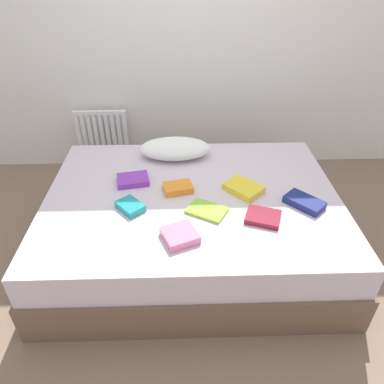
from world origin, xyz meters
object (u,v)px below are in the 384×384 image
Objects in this scene: textbook_navy at (304,202)px; textbook_teal at (130,206)px; textbook_purple at (133,180)px; bed at (192,223)px; textbook_yellow at (243,188)px; pillow at (175,148)px; textbook_maroon at (263,217)px; textbook_pink at (180,235)px; textbook_orange at (178,188)px; textbook_lime at (207,210)px; radiator at (102,134)px.

textbook_navy is 1.11m from textbook_teal.
textbook_purple is (-0.02, 0.31, -0.00)m from textbook_teal.
textbook_navy reaches higher than bed.
textbook_yellow is 0.77m from textbook_purple.
pillow is at bearing 39.75° from textbook_purple.
textbook_maroon is 0.53m from textbook_pink.
textbook_teal is (-0.28, -0.67, -0.05)m from pillow.
textbook_orange and textbook_navy have the same top height.
textbook_maroon is at bearing -44.95° from textbook_orange.
textbook_teal is 0.42m from textbook_pink.
textbook_yellow is 0.98× the size of textbook_navy.
textbook_maroon is at bearing 15.44° from textbook_lime.
radiator is 2.82× the size of textbook_teal.
radiator is 2.27× the size of textbook_purple.
textbook_lime is (0.09, -0.20, 0.26)m from bed.
textbook_orange reaches higher than textbook_maroon.
pillow reaches higher than textbook_orange.
textbook_navy reaches higher than textbook_yellow.
radiator is 1.43m from textbook_teal.
radiator is at bearing -177.87° from textbook_yellow.
textbook_navy reaches higher than textbook_maroon.
textbook_purple is (-0.32, 0.12, -0.00)m from textbook_orange.
textbook_maroon is at bearing -38.65° from textbook_purple.
textbook_maroon is (0.42, -0.29, 0.27)m from bed.
textbook_navy is 1.38× the size of textbook_teal.
textbook_purple is (-1.13, 0.31, -0.00)m from textbook_navy.
textbook_maroon is 1.11× the size of textbook_pink.
textbook_pink reaches higher than textbook_yellow.
bed is 0.58m from textbook_maroon.
radiator is at bearing 109.34° from textbook_orange.
radiator is 1.68m from textbook_lime.
textbook_purple is at bearing -129.35° from pillow.
textbook_navy is at bearing -26.09° from textbook_orange.
textbook_purple is at bearing 172.02° from textbook_maroon.
textbook_maroon is 0.83m from textbook_teal.
textbook_orange is 0.81× the size of textbook_yellow.
pillow is 0.96m from textbook_pink.
pillow is at bearing -179.39° from textbook_yellow.
textbook_pink is (-0.43, -0.47, 0.00)m from textbook_yellow.
pillow reaches higher than textbook_teal.
textbook_maroon is 0.35m from textbook_lime.
textbook_teal is 0.94× the size of textbook_pink.
textbook_navy is at bearing 44.62° from textbook_maroon.
textbook_orange is 0.34m from textbook_purple.
textbook_pink reaches higher than textbook_orange.
textbook_maroon is 0.95× the size of textbook_purple.
pillow is at bearing -43.93° from radiator.
textbook_orange is at bearing 81.90° from textbook_teal.
textbook_orange is 0.36m from textbook_teal.
textbook_pink is at bearing -87.91° from pillow.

